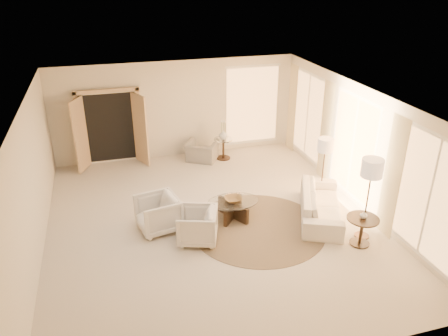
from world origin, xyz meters
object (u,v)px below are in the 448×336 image
object	(u,v)px
sofa	(321,204)
floor_lamp_far	(372,172)
side_table	(223,147)
end_vase	(364,215)
armchair_left	(158,212)
end_table	(362,226)
coffee_table	(233,207)
side_vase	(223,135)
bowl	(233,199)
accent_chair	(202,148)
armchair_right	(197,224)
floor_lamp_near	(325,148)

from	to	relation	value
sofa	floor_lamp_far	size ratio (longest dim) A/B	1.23
side_table	end_vase	size ratio (longest dim) A/B	3.93
armchair_left	floor_lamp_far	distance (m)	4.45
floor_lamp_far	end_table	bearing A→B (deg)	-130.93
coffee_table	side_vase	world-z (taller)	side_vase
sofa	end_vase	world-z (taller)	end_vase
armchair_left	bowl	distance (m)	1.68
floor_lamp_far	end_vase	distance (m)	0.88
accent_chair	side_table	size ratio (longest dim) A/B	1.40
armchair_left	side_vase	size ratio (longest dim) A/B	3.20
bowl	coffee_table	bearing A→B (deg)	-90.00
bowl	armchair_left	bearing A→B (deg)	-179.74
end_vase	floor_lamp_far	bearing A→B (deg)	49.07
side_table	end_vase	bearing A→B (deg)	-73.20
bowl	end_table	bearing A→B (deg)	-37.41
armchair_left	end_table	size ratio (longest dim) A/B	1.32
armchair_right	floor_lamp_near	size ratio (longest dim) A/B	0.52
end_vase	side_vase	distance (m)	5.17
armchair_right	floor_lamp_near	distance (m)	3.58
sofa	armchair_right	world-z (taller)	armchair_right
side_table	coffee_table	bearing A→B (deg)	-102.10
coffee_table	accent_chair	bearing A→B (deg)	89.06
side_vase	end_table	bearing A→B (deg)	-73.20
armchair_right	bowl	size ratio (longest dim) A/B	2.06
floor_lamp_far	bowl	xyz separation A→B (m)	(-2.39, 1.46, -1.03)
floor_lamp_near	end_vase	world-z (taller)	floor_lamp_near
armchair_right	end_vase	size ratio (longest dim) A/B	5.04
armchair_left	armchair_right	distance (m)	0.96
floor_lamp_far	sofa	bearing A→B (deg)	115.77
accent_chair	floor_lamp_near	size ratio (longest dim) A/B	0.56
armchair_right	sofa	bearing A→B (deg)	111.86
end_table	bowl	distance (m)	2.76
side_table	end_table	bearing A→B (deg)	-73.20
floor_lamp_far	bowl	bearing A→B (deg)	148.61
end_table	side_table	distance (m)	5.17
accent_chair	side_vase	size ratio (longest dim) A/B	3.23
coffee_table	end_table	bearing A→B (deg)	-37.41
sofa	side_table	distance (m)	3.94
armchair_left	end_table	distance (m)	4.22
bowl	floor_lamp_far	bearing A→B (deg)	-31.39
armchair_right	accent_chair	size ratio (longest dim) A/B	0.92
end_table	end_vase	bearing A→B (deg)	-26.57
sofa	side_vase	xyz separation A→B (m)	(-1.21, 3.75, 0.43)
accent_chair	end_vase	bearing A→B (deg)	144.22
floor_lamp_near	floor_lamp_far	distance (m)	1.81
floor_lamp_near	side_vase	distance (m)	3.40
coffee_table	floor_lamp_near	size ratio (longest dim) A/B	0.82
sofa	accent_chair	world-z (taller)	accent_chair
accent_chair	side_vase	bearing A→B (deg)	-152.01
coffee_table	floor_lamp_near	world-z (taller)	floor_lamp_near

